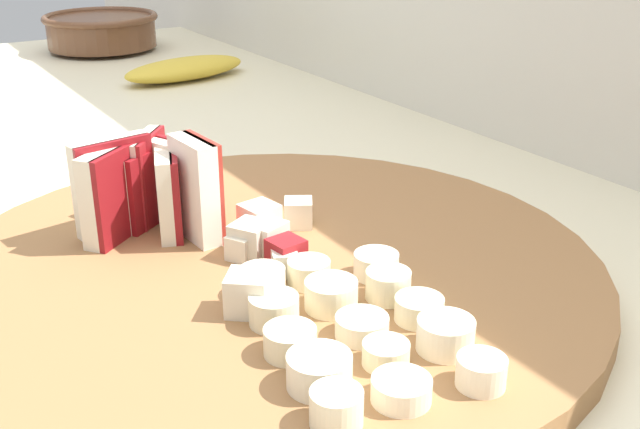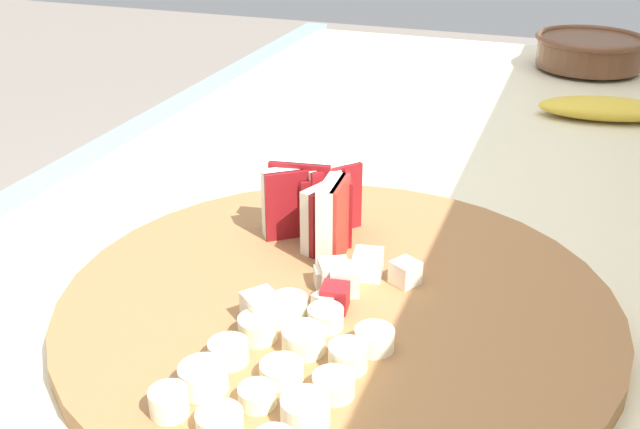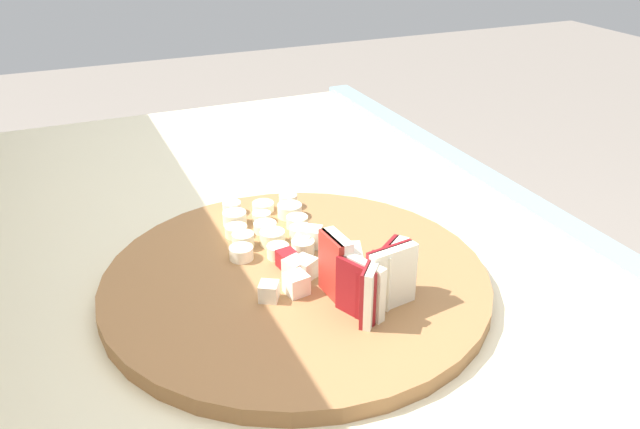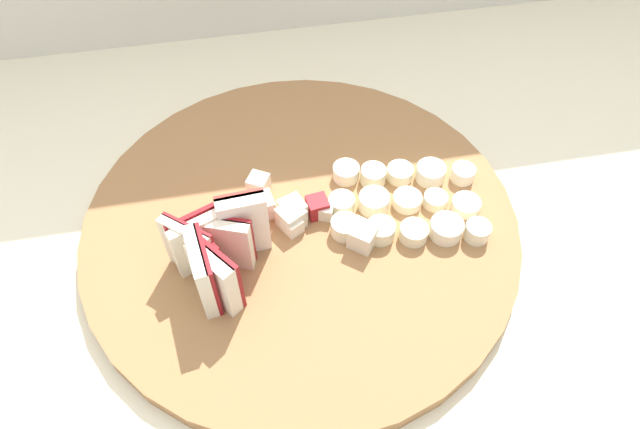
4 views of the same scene
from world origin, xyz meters
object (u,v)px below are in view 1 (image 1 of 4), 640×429
(apple_dice_pile, at_px, (265,248))
(banana_peel, at_px, (185,69))
(cutting_board, at_px, (268,272))
(ceramic_bowl, at_px, (101,30))
(apple_wedge_fan, at_px, (148,188))
(banana_slice_rows, at_px, (353,322))

(apple_dice_pile, distance_m, banana_peel, 0.57)
(cutting_board, xyz_separation_m, apple_dice_pile, (0.00, -0.00, 0.02))
(cutting_board, relative_size, ceramic_bowl, 2.42)
(apple_wedge_fan, bearing_deg, ceramic_bowl, 164.97)
(cutting_board, height_order, banana_slice_rows, banana_slice_rows)
(apple_dice_pile, xyz_separation_m, ceramic_bowl, (-0.78, 0.15, 0.00))
(apple_wedge_fan, distance_m, ceramic_bowl, 0.72)
(apple_wedge_fan, relative_size, banana_peel, 0.54)
(apple_wedge_fan, xyz_separation_m, ceramic_bowl, (-0.70, 0.19, -0.02))
(banana_slice_rows, relative_size, ceramic_bowl, 0.91)
(apple_dice_pile, distance_m, banana_slice_rows, 0.09)
(ceramic_bowl, xyz_separation_m, banana_peel, (0.24, 0.03, -0.02))
(apple_wedge_fan, distance_m, banana_slice_rows, 0.18)
(apple_wedge_fan, xyz_separation_m, banana_peel, (-0.46, 0.22, -0.03))
(banana_slice_rows, height_order, ceramic_bowl, ceramic_bowl)
(cutting_board, xyz_separation_m, banana_peel, (-0.54, 0.17, 0.00))
(banana_slice_rows, height_order, banana_peel, banana_slice_rows)
(cutting_board, distance_m, apple_wedge_fan, 0.10)
(cutting_board, height_order, banana_peel, banana_peel)
(banana_peel, bearing_deg, apple_wedge_fan, -25.29)
(cutting_board, relative_size, apple_dice_pile, 3.64)
(banana_slice_rows, bearing_deg, ceramic_bowl, 170.33)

